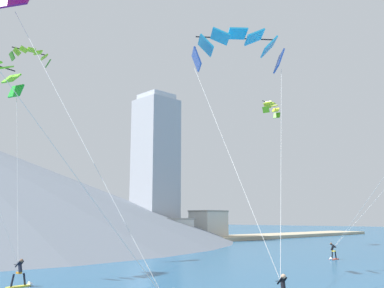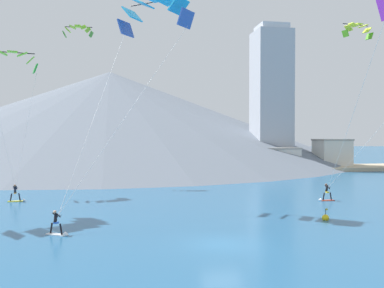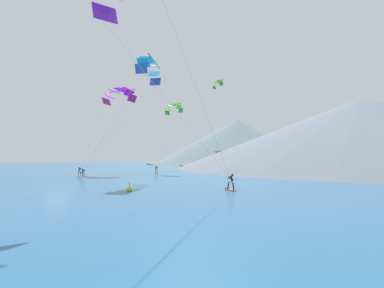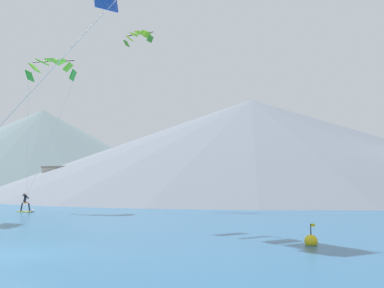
% 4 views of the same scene
% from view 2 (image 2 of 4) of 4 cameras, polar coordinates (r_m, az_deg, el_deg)
% --- Properties ---
extents(ground_plane, '(400.00, 400.00, 0.00)m').
position_cam_2_polar(ground_plane, '(27.05, 4.00, -13.18)').
color(ground_plane, '#23567F').
extents(kitesurfer_near_lead, '(1.70, 1.24, 1.76)m').
position_cam_2_polar(kitesurfer_near_lead, '(30.47, -17.37, -10.59)').
color(kitesurfer_near_lead, white).
rests_on(kitesurfer_near_lead, ground).
extents(kitesurfer_near_trail, '(1.75, 0.66, 1.82)m').
position_cam_2_polar(kitesurfer_near_trail, '(45.91, 17.35, -6.52)').
color(kitesurfer_near_trail, '#E54C33').
rests_on(kitesurfer_near_trail, ground).
extents(kitesurfer_far_left, '(1.77, 0.64, 1.82)m').
position_cam_2_polar(kitesurfer_far_left, '(46.76, -22.27, -6.41)').
color(kitesurfer_far_left, yellow).
rests_on(kitesurfer_far_left, ground).
extents(parafoil_kite_near_lead, '(10.62, 11.43, 17.71)m').
position_cam_2_polar(parafoil_kite_near_lead, '(39.92, -5.02, 17.34)').
color(parafoil_kite_near_lead, '#2D51AD').
extents(parafoil_kite_far_left, '(5.41, 5.92, 14.60)m').
position_cam_2_polar(parafoil_kite_far_left, '(51.97, -22.84, 10.35)').
color(parafoil_kite_far_left, green).
extents(parafoil_kite_distant_high_outer, '(5.06, 2.14, 2.10)m').
position_cam_2_polar(parafoil_kite_distant_high_outer, '(68.08, 21.23, 14.12)').
color(parafoil_kite_distant_high_outer, '#499D1D').
extents(parafoil_kite_distant_low_drift, '(4.02, 1.46, 1.57)m').
position_cam_2_polar(parafoil_kite_distant_low_drift, '(60.00, -14.97, 14.52)').
color(parafoil_kite_distant_low_drift, '#378E25').
extents(race_marker_buoy, '(0.56, 0.56, 1.02)m').
position_cam_2_polar(race_marker_buoy, '(35.86, 17.37, -9.38)').
color(race_marker_buoy, yellow).
rests_on(race_marker_buoy, ground).
extents(shoreline_strip, '(180.00, 10.00, 0.70)m').
position_cam_2_polar(shoreline_strip, '(76.49, -5.15, -3.53)').
color(shoreline_strip, tan).
rests_on(shoreline_strip, ground).
extents(shore_building_harbour_front, '(8.85, 7.04, 5.87)m').
position_cam_2_polar(shore_building_harbour_front, '(77.48, -6.43, -1.55)').
color(shore_building_harbour_front, '#B7AD9E').
rests_on(shore_building_harbour_front, ground).
extents(shore_building_quay_east, '(6.37, 5.60, 5.85)m').
position_cam_2_polar(shore_building_quay_east, '(89.25, 18.18, -1.24)').
color(shore_building_quay_east, silver).
rests_on(shore_building_quay_east, ground).
extents(shore_building_quay_west, '(9.18, 4.18, 5.09)m').
position_cam_2_polar(shore_building_quay_west, '(83.18, 5.17, -1.63)').
color(shore_building_quay_west, '#A89E8E').
rests_on(shore_building_quay_west, ground).
extents(shore_building_old_town, '(8.46, 6.88, 4.31)m').
position_cam_2_polar(shore_building_old_town, '(83.09, 10.92, -1.91)').
color(shore_building_old_town, silver).
rests_on(shore_building_old_town, ground).
extents(highrise_tower, '(7.00, 7.00, 28.53)m').
position_cam_2_polar(highrise_tower, '(87.40, 10.53, 6.05)').
color(highrise_tower, '#A8ADB7').
rests_on(highrise_tower, ground).
extents(mountain_peak_west_ridge, '(122.01, 122.01, 23.19)m').
position_cam_2_polar(mountain_peak_west_ridge, '(114.68, -10.88, 3.67)').
color(mountain_peak_west_ridge, slate).
rests_on(mountain_peak_west_ridge, ground).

